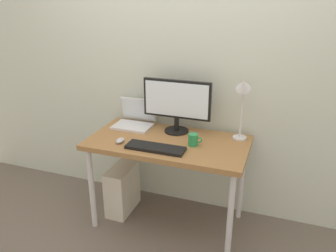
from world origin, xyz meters
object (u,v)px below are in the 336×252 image
desk_lamp (243,95)px  monitor (177,103)px  mouse (120,141)px  coffee_mug (193,140)px  keyboard (155,148)px  computer_tower (122,189)px  laptop (135,119)px  desk (168,149)px

desk_lamp → monitor: bearing=-179.9°
mouse → coffee_mug: size_ratio=0.84×
mouse → keyboard: bearing=-3.8°
keyboard → coffee_mug: size_ratio=4.10×
desk_lamp → computer_tower: desk_lamp is taller
coffee_mug → laptop: bearing=158.3°
desk → monitor: bearing=88.5°
desk → computer_tower: (-0.44, 0.02, -0.47)m
monitor → laptop: monitor is taller
coffee_mug → keyboard: bearing=-146.2°
laptop → desk_lamp: 0.95m
desk → computer_tower: 0.64m
desk → mouse: 0.38m
desk → monitor: size_ratio=2.21×
mouse → computer_tower: mouse is taller
monitor → coffee_mug: (0.20, -0.22, -0.20)m
laptop → keyboard: laptop is taller
monitor → mouse: size_ratio=6.22×
desk_lamp → keyboard: size_ratio=1.15×
computer_tower → mouse: bearing=-60.5°
mouse → computer_tower: bearing=119.5°
laptop → keyboard: size_ratio=0.73×
laptop → computer_tower: laptop is taller
keyboard → coffee_mug: (0.24, 0.16, 0.03)m
desk → computer_tower: size_ratio=2.95×
desk → keyboard: size_ratio=2.81×
coffee_mug → monitor: bearing=133.3°
desk → desk_lamp: (0.52, 0.19, 0.44)m
desk → laptop: size_ratio=3.87×
desk → keyboard: bearing=-99.7°
keyboard → desk_lamp: bearing=34.5°
desk → mouse: mouse is taller
desk → laptop: 0.45m
keyboard → coffee_mug: bearing=33.8°
laptop → computer_tower: bearing=-107.9°
laptop → coffee_mug: size_ratio=2.98×
desk → desk_lamp: size_ratio=2.44×
laptop → mouse: laptop is taller
laptop → coffee_mug: 0.63m
laptop → desk: bearing=-29.0°
desk → mouse: (-0.33, -0.16, 0.09)m
desk_lamp → mouse: (-0.85, -0.36, -0.35)m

